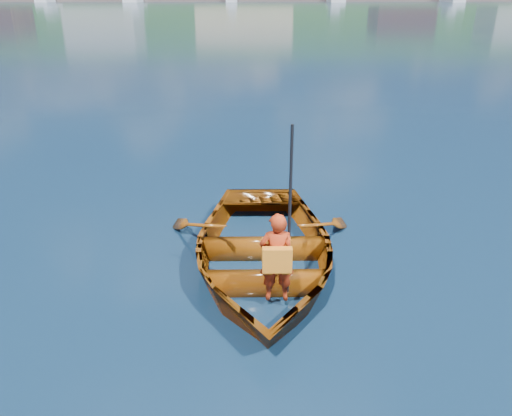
% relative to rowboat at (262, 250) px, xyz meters
% --- Properties ---
extents(ground, '(600.00, 600.00, 0.00)m').
position_rel_rowboat_xyz_m(ground, '(0.52, -0.32, -0.27)').
color(ground, '#111E45').
rests_on(ground, ground).
extents(rowboat, '(2.95, 4.08, 0.83)m').
position_rel_rowboat_xyz_m(rowboat, '(0.00, 0.00, 0.00)').
color(rowboat, '#65310B').
rests_on(rowboat, ground).
extents(child_paddler, '(0.41, 0.34, 2.11)m').
position_rel_rowboat_xyz_m(child_paddler, '(0.17, -0.90, 0.41)').
color(child_paddler, '#B63113').
rests_on(child_paddler, ground).
extents(dock, '(160.04, 9.94, 0.80)m').
position_rel_rowboat_xyz_m(dock, '(-0.57, 147.68, 0.13)').
color(dock, brown).
rests_on(dock, ground).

